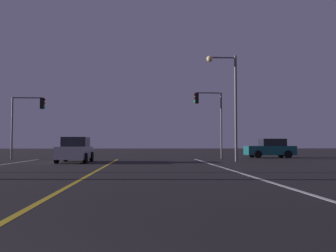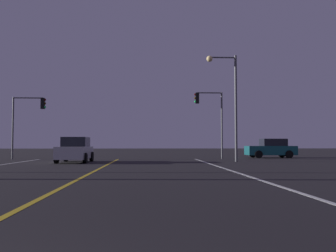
{
  "view_description": "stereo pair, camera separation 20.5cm",
  "coord_description": "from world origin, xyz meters",
  "px_view_note": "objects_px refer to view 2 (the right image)",
  "views": [
    {
      "loc": [
        2.24,
        -1.84,
        1.24
      ],
      "look_at": [
        3.84,
        24.73,
        2.52
      ],
      "focal_mm": 39.92,
      "sensor_mm": 36.0,
      "label": 1
    },
    {
      "loc": [
        2.45,
        -1.84,
        1.24
      ],
      "look_at": [
        3.84,
        24.73,
        2.52
      ],
      "focal_mm": 39.92,
      "sensor_mm": 36.0,
      "label": 2
    }
  ],
  "objects_px": {
    "traffic_light_near_right": "(209,110)",
    "traffic_light_near_left": "(29,113)",
    "car_oncoming": "(75,150)",
    "street_lamp_right_far": "(229,93)",
    "car_crossing_side": "(271,149)"
  },
  "relations": [
    {
      "from": "traffic_light_near_left",
      "to": "traffic_light_near_right",
      "type": "bearing_deg",
      "value": 0.0
    },
    {
      "from": "traffic_light_near_right",
      "to": "traffic_light_near_left",
      "type": "relative_size",
      "value": 1.1
    },
    {
      "from": "traffic_light_near_right",
      "to": "street_lamp_right_far",
      "type": "relative_size",
      "value": 0.74
    },
    {
      "from": "traffic_light_near_left",
      "to": "street_lamp_right_far",
      "type": "bearing_deg",
      "value": -18.29
    },
    {
      "from": "car_crossing_side",
      "to": "traffic_light_near_right",
      "type": "height_order",
      "value": "traffic_light_near_right"
    },
    {
      "from": "traffic_light_near_right",
      "to": "street_lamp_right_far",
      "type": "height_order",
      "value": "street_lamp_right_far"
    },
    {
      "from": "traffic_light_near_left",
      "to": "car_crossing_side",
      "type": "bearing_deg",
      "value": 5.1
    },
    {
      "from": "traffic_light_near_right",
      "to": "car_crossing_side",
      "type": "bearing_deg",
      "value": -162.54
    },
    {
      "from": "street_lamp_right_far",
      "to": "traffic_light_near_right",
      "type": "bearing_deg",
      "value": -83.69
    },
    {
      "from": "car_crossing_side",
      "to": "traffic_light_near_right",
      "type": "bearing_deg",
      "value": 17.46
    },
    {
      "from": "traffic_light_near_left",
      "to": "street_lamp_right_far",
      "type": "relative_size",
      "value": 0.67
    },
    {
      "from": "traffic_light_near_left",
      "to": "street_lamp_right_far",
      "type": "height_order",
      "value": "street_lamp_right_far"
    },
    {
      "from": "traffic_light_near_left",
      "to": "car_oncoming",
      "type": "bearing_deg",
      "value": -48.92
    },
    {
      "from": "car_crossing_side",
      "to": "traffic_light_near_left",
      "type": "distance_m",
      "value": 21.0
    },
    {
      "from": "car_oncoming",
      "to": "traffic_light_near_left",
      "type": "height_order",
      "value": "traffic_light_near_left"
    }
  ]
}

